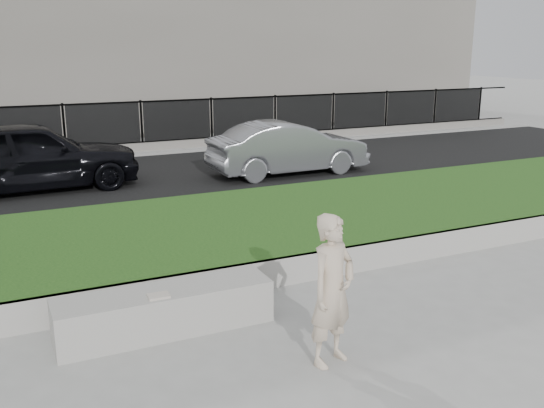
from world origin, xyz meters
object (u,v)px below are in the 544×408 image
book (158,296)px  car_silver (288,148)px  car_dark (31,156)px  man (332,290)px  stone_bench (165,310)px

book → car_silver: bearing=56.3°
car_dark → car_silver: car_dark is taller
man → book: man is taller
book → car_dark: 8.09m
man → book: (-1.47, 1.26, -0.28)m
book → car_silver: 8.95m
book → man: bearing=-38.2°
stone_bench → book: bearing=-123.3°
stone_bench → car_silver: (5.16, 7.07, 0.45)m
car_silver → man: bearing=155.6°
book → car_dark: bearing=97.3°
stone_bench → man: bearing=-46.4°
man → car_silver: 9.30m
car_dark → car_silver: bearing=-100.4°
book → car_dark: (-0.69, 8.05, 0.31)m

